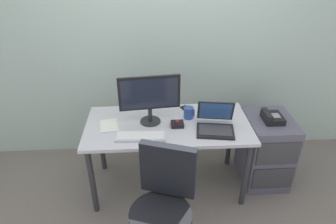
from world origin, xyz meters
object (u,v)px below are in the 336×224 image
file_cabinet (265,149)px  office_chair (163,214)px  paper_notepad (109,126)px  keyboard (141,137)px  monitor_main (150,96)px  coffee_mug (189,113)px  cell_phone (187,109)px  desk_phone (272,117)px  laptop (215,124)px  trackball_mouse (177,124)px

file_cabinet → office_chair: (-1.04, -0.80, 0.08)m
paper_notepad → keyboard: bearing=-35.0°
file_cabinet → keyboard: 1.28m
office_chair → monitor_main: bearing=95.3°
office_chair → coffee_mug: size_ratio=8.81×
coffee_mug → cell_phone: bearing=89.6°
desk_phone → laptop: 0.57m
monitor_main → paper_notepad: (-0.36, -0.05, -0.25)m
trackball_mouse → laptop: bearing=-10.7°
file_cabinet → laptop: 0.72m
office_chair → trackball_mouse: bearing=77.1°
paper_notepad → file_cabinet: bearing=2.6°
office_chair → paper_notepad: office_chair is taller
monitor_main → laptop: monitor_main is taller
office_chair → keyboard: size_ratio=2.24×
trackball_mouse → cell_phone: (0.12, 0.28, -0.02)m
monitor_main → cell_phone: (0.35, 0.19, -0.25)m
keyboard → paper_notepad: size_ratio=2.00×
coffee_mug → laptop: bearing=-43.7°
laptop → paper_notepad: 0.92m
monitor_main → keyboard: monitor_main is taller
laptop → paper_notepad: size_ratio=1.69×
monitor_main → desk_phone: bearing=0.1°
cell_phone → file_cabinet: bearing=-40.7°
desk_phone → coffee_mug: (-0.76, 0.05, 0.05)m
office_chair → trackball_mouse: (0.16, 0.70, 0.32)m
desk_phone → trackball_mouse: size_ratio=1.82×
keyboard → paper_notepad: keyboard is taller
monitor_main → laptop: (0.55, -0.15, -0.21)m
trackball_mouse → paper_notepad: bearing=176.6°
file_cabinet → desk_phone: bearing=-116.8°
trackball_mouse → coffee_mug: coffee_mug is taller
desk_phone → monitor_main: (-1.10, -0.00, 0.25)m
monitor_main → coffee_mug: 0.41m
trackball_mouse → cell_phone: size_ratio=0.77×
trackball_mouse → desk_phone: bearing=5.6°
laptop → office_chair: bearing=-126.9°
trackball_mouse → keyboard: bearing=-153.3°
cell_phone → office_chair: bearing=-133.5°
laptop → coffee_mug: 0.28m
desk_phone → paper_notepad: (-1.46, -0.05, 0.00)m
desk_phone → paper_notepad: bearing=-178.0°
desk_phone → paper_notepad: desk_phone is taller
keyboard → laptop: (0.63, 0.10, 0.04)m
laptop → cell_phone: laptop is taller
file_cabinet → office_chair: office_chair is taller
file_cabinet → trackball_mouse: trackball_mouse is taller
file_cabinet → trackball_mouse: 0.97m
desk_phone → keyboard: size_ratio=0.48×
keyboard → cell_phone: 0.61m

